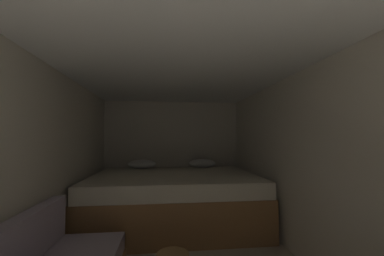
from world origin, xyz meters
TOP-DOWN VIEW (x-y plane):
  - wall_back at (0.00, 4.09)m, footprint 2.69×0.05m
  - wall_left at (-1.32, 1.65)m, footprint 0.05×4.83m
  - wall_right at (1.32, 1.65)m, footprint 0.05×4.83m
  - ceiling_slab at (0.00, 1.65)m, footprint 2.69×4.83m
  - bed at (0.00, 3.11)m, footprint 2.47×1.83m

SIDE VIEW (x-z plane):
  - bed at x=0.00m, z-range -0.08..0.84m
  - wall_back at x=0.00m, z-range 0.00..2.04m
  - wall_left at x=-1.32m, z-range 0.00..2.04m
  - wall_right at x=1.32m, z-range 0.00..2.04m
  - ceiling_slab at x=0.00m, z-range 2.04..2.09m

